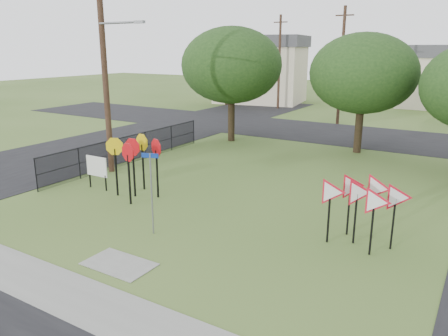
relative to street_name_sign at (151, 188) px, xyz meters
The scene contains 19 objects.
ground 1.70m from the street_name_sign, 21.37° to the left, with size 140.00×140.00×0.00m, color #3D5B22.
sidewalk 4.31m from the street_name_sign, 81.72° to the right, with size 30.00×1.60×0.02m, color gray.
planting_strip 5.44m from the street_name_sign, 83.62° to the right, with size 30.00×0.80×0.02m, color #3D5B22.
street_left 15.41m from the street_name_sign, 138.16° to the left, with size 8.00×50.00×0.02m, color black.
street_far 20.30m from the street_name_sign, 88.36° to the left, with size 60.00×8.00×0.02m, color black.
curb_pad 2.74m from the street_name_sign, 75.10° to the right, with size 2.00×1.20×0.02m, color gray.
street_name_sign is the anchor object (origin of this frame).
stop_sign_cluster 3.96m from the street_name_sign, 140.03° to the left, with size 2.29×1.88×2.47m.
yield_sign_cluster 6.65m from the street_name_sign, 25.11° to the left, with size 2.70×1.49×2.15m.
info_board 5.71m from the street_name_sign, 155.14° to the left, with size 1.16×0.06×1.45m.
utility_pole_main 8.93m from the street_name_sign, 144.65° to the left, with size 3.55×0.33×10.00m.
far_pole_a 24.45m from the street_name_sign, 93.36° to the left, with size 1.40×0.24×9.00m.
far_pole_c 31.80m from the street_name_sign, 107.31° to the left, with size 1.40×0.24×9.00m.
fence_run 9.59m from the street_name_sign, 137.31° to the left, with size 0.05×11.55×1.50m.
house_left 36.82m from the street_name_sign, 111.41° to the left, with size 10.58×8.88×7.20m.
house_mid 40.52m from the street_name_sign, 83.51° to the left, with size 8.40×8.40×6.20m.
tree_near_left 15.57m from the street_name_sign, 110.86° to the left, with size 6.40×6.40×7.27m.
tree_near_mid 15.72m from the street_name_sign, 80.39° to the left, with size 6.00×6.00×6.80m.
tree_far_left 34.12m from the street_name_sign, 117.03° to the left, with size 6.80×6.80×7.73m.
Camera 1 is at (8.40, -10.40, 5.95)m, focal length 35.00 mm.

